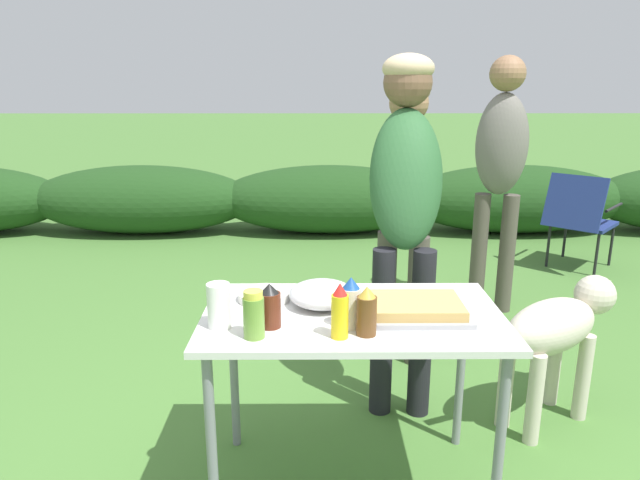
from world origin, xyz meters
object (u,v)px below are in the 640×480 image
Objects in this scene: plate_stack at (264,296)px; relish_jar at (254,315)px; standing_person_in_red_jacket at (405,189)px; standing_person_in_dark_puffer at (500,160)px; mustard_bottle at (340,312)px; standing_person_in_olive_jacket at (405,194)px; dog at (557,330)px; camp_chair_green_behind_table at (579,216)px; food_tray at (414,308)px; paper_cup_stack at (219,306)px; mixing_bowl at (322,294)px; mayo_bottle at (351,304)px; beer_bottle at (367,312)px; bbq_sauce_bottle at (270,306)px; folding_table at (352,332)px.

plate_stack is 1.22× the size of relish_jar.
standing_person_in_red_jacket reaches higher than relish_jar.
plate_stack is at bearing -115.94° from standing_person_in_dark_puffer.
standing_person_in_olive_jacket is at bearing 72.75° from mustard_bottle.
dog is 0.93× the size of camp_chair_green_behind_table.
standing_person_in_dark_puffer reaches higher than food_tray.
standing_person_in_olive_jacket is (0.82, 1.22, 0.16)m from paper_cup_stack.
relish_jar is at bearing -120.73° from standing_person_in_red_jacket.
standing_person_in_red_jacket is (0.39, 0.58, 0.30)m from mixing_bowl.
beer_bottle is at bearing -51.28° from mayo_bottle.
standing_person_in_olive_jacket reaches higher than relish_jar.
mustard_bottle is 0.11× the size of standing_person_in_dark_puffer.
food_tray is 0.27m from mayo_bottle.
mayo_bottle is 0.09m from mustard_bottle.
relish_jar is 0.10× the size of standing_person_in_red_jacket.
standing_person_in_red_jacket is at bearing -88.38° from camp_chair_green_behind_table.
mustard_bottle is (-0.28, -0.19, 0.06)m from food_tray.
food_tray is at bearing 23.77° from mayo_bottle.
mixing_bowl is at bearing 50.86° from relish_jar.
mustard_bottle is at bearing -20.24° from bbq_sauce_bottle.
mayo_bottle is at bearing -92.02° from dog.
mixing_bowl is 0.41m from paper_cup_stack.
relish_jar is 0.10× the size of standing_person_in_olive_jacket.
dog is at bearing 19.88° from mixing_bowl.
bbq_sauce_bottle is 0.09× the size of standing_person_in_red_jacket.
relish_jar is 2.52m from standing_person_in_dark_puffer.
standing_person_in_olive_jacket is 1.90× the size of camp_chair_green_behind_table.
bbq_sauce_bottle is (-0.29, -0.12, 0.15)m from folding_table.
beer_bottle is 2.30m from standing_person_in_dark_puffer.
mustard_bottle is 0.25× the size of dog.
mustard_bottle reaches higher than dog.
relish_jar is (-0.05, -0.09, 0.00)m from bbq_sauce_bottle.
mixing_bowl and camp_chair_green_behind_table have the same top height.
dog is at bearing -11.17° from standing_person_in_olive_jacket.
mayo_bottle is 0.11× the size of standing_person_in_red_jacket.
relish_jar is 0.09× the size of standing_person_in_dark_puffer.
mustard_bottle is 0.11× the size of standing_person_in_red_jacket.
standing_person_in_red_jacket is 0.98× the size of standing_person_in_dark_puffer.
food_tray is 0.26m from beer_bottle.
folding_table is 0.24m from food_tray.
dog is (0.94, 0.65, -0.36)m from beer_bottle.
standing_person_in_olive_jacket is (0.69, 0.97, 0.22)m from plate_stack.
beer_bottle is at bearing -103.62° from standing_person_in_dark_puffer.
food_tray is 0.50× the size of dog.
mustard_bottle is at bearing -145.94° from food_tray.
mayo_bottle is 1.06× the size of beer_bottle.
standing_person_in_olive_jacket reaches higher than bbq_sauce_bottle.
relish_jar is at bearing -83.72° from standing_person_in_olive_jacket.
folding_table is 2.18m from standing_person_in_dark_puffer.
plate_stack is 0.12× the size of standing_person_in_red_jacket.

